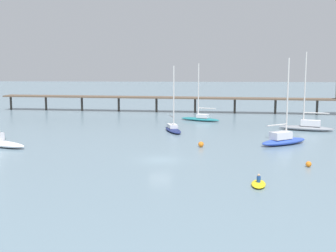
% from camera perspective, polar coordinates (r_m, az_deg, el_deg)
% --- Properties ---
extents(ground_plane, '(400.00, 400.00, 0.00)m').
position_cam_1_polar(ground_plane, '(51.97, -1.02, -4.35)').
color(ground_plane, slate).
extents(pier, '(80.61, 10.98, 7.42)m').
position_cam_1_polar(pier, '(98.96, 8.78, 3.92)').
color(pier, brown).
rests_on(pier, ground_plane).
extents(sailboat_navy, '(3.78, 7.37, 10.64)m').
position_cam_1_polar(sailboat_navy, '(72.62, 0.64, -0.21)').
color(sailboat_navy, navy).
rests_on(sailboat_navy, ground_plane).
extents(sailboat_gray, '(9.13, 4.90, 12.89)m').
position_cam_1_polar(sailboat_gray, '(77.18, 17.33, 0.04)').
color(sailboat_gray, gray).
rests_on(sailboat_gray, ground_plane).
extents(sailboat_blue, '(7.75, 6.31, 11.82)m').
position_cam_1_polar(sailboat_blue, '(63.21, 14.50, -1.62)').
color(sailboat_blue, '#2D4CB7').
rests_on(sailboat_blue, ground_plane).
extents(sailboat_teal, '(8.14, 5.34, 10.97)m').
position_cam_1_polar(sailboat_teal, '(85.97, 4.18, 1.09)').
color(sailboat_teal, '#1E727A').
rests_on(sailboat_teal, ground_plane).
extents(dinghy_yellow, '(1.71, 3.05, 1.14)m').
position_cam_1_polar(dinghy_yellow, '(42.15, 11.49, -7.23)').
color(dinghy_yellow, yellow).
rests_on(dinghy_yellow, ground_plane).
extents(mooring_buoy_near, '(0.74, 0.74, 0.74)m').
position_cam_1_polar(mooring_buoy_near, '(59.68, 4.24, -2.35)').
color(mooring_buoy_near, orange).
rests_on(mooring_buoy_near, ground_plane).
extents(mooring_buoy_outer, '(0.63, 0.63, 0.63)m').
position_cam_1_polar(mooring_buoy_outer, '(50.79, 17.51, -4.67)').
color(mooring_buoy_outer, orange).
rests_on(mooring_buoy_outer, ground_plane).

